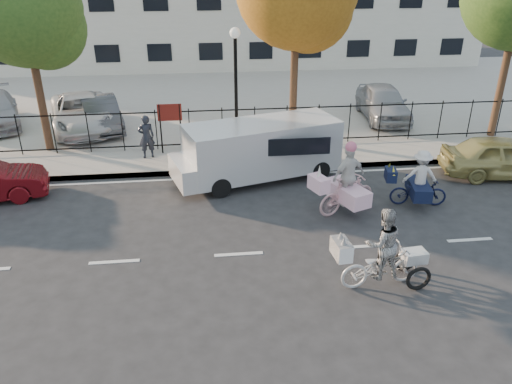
{
  "coord_description": "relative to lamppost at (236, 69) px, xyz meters",
  "views": [
    {
      "loc": [
        -0.75,
        -10.38,
        6.72
      ],
      "look_at": [
        0.57,
        1.2,
        1.1
      ],
      "focal_mm": 35.0,
      "sensor_mm": 36.0,
      "label": 1
    }
  ],
  "objects": [
    {
      "name": "iron_fence",
      "position": [
        -0.5,
        0.4,
        -2.21
      ],
      "size": [
        58.0,
        0.06,
        1.5
      ],
      "primitive_type": null,
      "color": "black",
      "rests_on": "sidewalk"
    },
    {
      "name": "street_sign",
      "position": [
        -2.35,
        0.0,
        -1.7
      ],
      "size": [
        0.85,
        0.06,
        1.8
      ],
      "color": "black",
      "rests_on": "sidewalk"
    },
    {
      "name": "parking_lot",
      "position": [
        -0.5,
        8.2,
        -3.04
      ],
      "size": [
        60.0,
        15.6,
        0.15
      ],
      "primitive_type": "cube",
      "color": "#A8A399",
      "rests_on": "ground"
    },
    {
      "name": "bull_bike",
      "position": [
        4.9,
        -4.71,
        -2.44
      ],
      "size": [
        1.87,
        1.3,
        1.7
      ],
      "rotation": [
        0.0,
        0.0,
        1.39
      ],
      "color": "black",
      "rests_on": "ground"
    },
    {
      "name": "lot_car_b",
      "position": [
        -6.09,
        3.15,
        -2.28
      ],
      "size": [
        3.47,
        5.33,
        1.37
      ],
      "primitive_type": "imported",
      "rotation": [
        0.0,
        0.0,
        0.26
      ],
      "color": "silver",
      "rests_on": "parking_lot"
    },
    {
      "name": "lot_car_c",
      "position": [
        -5.32,
        3.07,
        -2.32
      ],
      "size": [
        2.41,
        4.11,
        1.28
      ],
      "primitive_type": "imported",
      "rotation": [
        0.0,
        0.0,
        0.29
      ],
      "color": "#494C51",
      "rests_on": "parking_lot"
    },
    {
      "name": "gold_sedan",
      "position": [
        8.54,
        -3.0,
        -2.44
      ],
      "size": [
        4.12,
        2.08,
        1.34
      ],
      "primitive_type": "imported",
      "rotation": [
        0.0,
        0.0,
        1.44
      ],
      "color": "tan",
      "rests_on": "ground"
    },
    {
      "name": "zebra_trike",
      "position": [
        2.51,
        -8.38,
        -2.38
      ],
      "size": [
        2.21,
        0.92,
        1.89
      ],
      "rotation": [
        0.0,
        0.0,
        1.67
      ],
      "color": "silver",
      "rests_on": "ground"
    },
    {
      "name": "white_van",
      "position": [
        0.54,
        -2.3,
        -2.07
      ],
      "size": [
        5.7,
        3.08,
        1.89
      ],
      "rotation": [
        0.0,
        0.0,
        0.28
      ],
      "color": "silver",
      "rests_on": "ground"
    },
    {
      "name": "lamppost",
      "position": [
        0.0,
        0.0,
        0.0
      ],
      "size": [
        0.36,
        0.36,
        4.33
      ],
      "color": "black",
      "rests_on": "sidewalk"
    },
    {
      "name": "ground",
      "position": [
        -0.5,
        -6.8,
        -3.11
      ],
      "size": [
        120.0,
        120.0,
        0.0
      ],
      "primitive_type": "plane",
      "color": "#333334"
    },
    {
      "name": "curb",
      "position": [
        -0.5,
        -1.75,
        -3.04
      ],
      "size": [
        60.0,
        0.1,
        0.15
      ],
      "primitive_type": "cube",
      "color": "#A8A399",
      "rests_on": "ground"
    },
    {
      "name": "lot_car_d",
      "position": [
        6.59,
        3.16,
        -2.23
      ],
      "size": [
        2.05,
        4.39,
        1.45
      ],
      "primitive_type": "imported",
      "rotation": [
        0.0,
        0.0,
        -0.08
      ],
      "color": "#A1A3A8",
      "rests_on": "parking_lot"
    },
    {
      "name": "pedestrian",
      "position": [
        -3.18,
        -0.39,
        -2.19
      ],
      "size": [
        0.64,
        0.5,
        1.54
      ],
      "primitive_type": "imported",
      "rotation": [
        0.0,
        0.0,
        3.4
      ],
      "color": "black",
      "rests_on": "sidewalk"
    },
    {
      "name": "road_markings",
      "position": [
        -0.5,
        -6.8,
        -3.11
      ],
      "size": [
        60.0,
        9.52,
        0.01
      ],
      "primitive_type": null,
      "color": "silver",
      "rests_on": "ground"
    },
    {
      "name": "building",
      "position": [
        -0.5,
        18.2,
        -0.11
      ],
      "size": [
        34.0,
        10.0,
        6.0
      ],
      "primitive_type": "cube",
      "color": "silver",
      "rests_on": "ground"
    },
    {
      "name": "sidewalk",
      "position": [
        -0.5,
        -0.7,
        -3.04
      ],
      "size": [
        60.0,
        2.2,
        0.15
      ],
      "primitive_type": "cube",
      "color": "#A8A399",
      "rests_on": "ground"
    },
    {
      "name": "unicorn_bike",
      "position": [
        2.69,
        -4.94,
        -2.32
      ],
      "size": [
        2.15,
        1.57,
        2.14
      ],
      "rotation": [
        0.0,
        0.0,
        1.95
      ],
      "color": "beige",
      "rests_on": "ground"
    },
    {
      "name": "tree_west",
      "position": [
        -6.71,
        0.88,
        1.74
      ],
      "size": [
        3.78,
        3.78,
        6.93
      ],
      "color": "#442D1D",
      "rests_on": "ground"
    }
  ]
}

